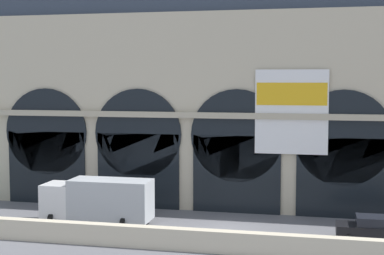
{
  "coord_description": "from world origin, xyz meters",
  "views": [
    {
      "loc": [
        5.94,
        -36.65,
        9.9
      ],
      "look_at": [
        -3.37,
        5.0,
        6.28
      ],
      "focal_mm": 53.79,
      "sensor_mm": 36.0,
      "label": 1
    }
  ],
  "objects": [
    {
      "name": "box_truck_midwest",
      "position": [
        -8.66,
        -0.5,
        1.7
      ],
      "size": [
        7.5,
        2.91,
        3.12
      ],
      "color": "white",
      "rests_on": "ground"
    },
    {
      "name": "quay_parapet_wall",
      "position": [
        0.0,
        -5.0,
        0.64
      ],
      "size": [
        90.0,
        0.7,
        1.28
      ],
      "primitive_type": "cube",
      "color": "beige",
      "rests_on": "ground"
    },
    {
      "name": "station_building",
      "position": [
        0.04,
        7.56,
        9.42
      ],
      "size": [
        47.06,
        5.52,
        19.47
      ],
      "color": "beige",
      "rests_on": "ground"
    },
    {
      "name": "ground_plane",
      "position": [
        0.0,
        0.0,
        0.0
      ],
      "size": [
        200.0,
        200.0,
        0.0
      ],
      "primitive_type": "plane",
      "color": "slate"
    },
    {
      "name": "car_mideast",
      "position": [
        9.28,
        -0.69,
        0.8
      ],
      "size": [
        4.4,
        2.22,
        1.55
      ],
      "color": "black",
      "rests_on": "ground"
    }
  ]
}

